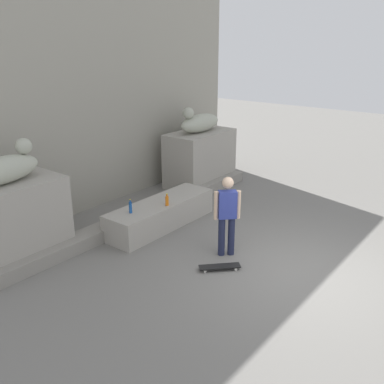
% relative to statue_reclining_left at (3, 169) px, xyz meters
% --- Properties ---
extents(ground_plane, '(40.00, 40.00, 0.00)m').
position_rel_statue_reclining_left_xyz_m(ground_plane, '(3.05, -4.62, -1.90)').
color(ground_plane, slate).
extents(facade_wall, '(10.77, 0.60, 6.53)m').
position_rel_statue_reclining_left_xyz_m(facade_wall, '(3.05, 1.30, 1.37)').
color(facade_wall, '#9B988A').
rests_on(facade_wall, ground_plane).
extents(pedestal_left, '(2.15, 1.17, 1.61)m').
position_rel_statue_reclining_left_xyz_m(pedestal_left, '(-0.04, -0.00, -1.09)').
color(pedestal_left, '#A39E93').
rests_on(pedestal_left, ground_plane).
extents(pedestal_right, '(2.15, 1.17, 1.61)m').
position_rel_statue_reclining_left_xyz_m(pedestal_right, '(6.13, -0.00, -1.09)').
color(pedestal_right, '#A39E93').
rests_on(pedestal_right, ground_plane).
extents(statue_reclining_left, '(1.65, 0.71, 0.78)m').
position_rel_statue_reclining_left_xyz_m(statue_reclining_left, '(0.00, 0.00, 0.00)').
color(statue_reclining_left, '#AEB29F').
rests_on(statue_reclining_left, pedestal_left).
extents(statue_reclining_right, '(1.60, 0.57, 0.78)m').
position_rel_statue_reclining_left_xyz_m(statue_reclining_right, '(6.09, -0.00, 0.00)').
color(statue_reclining_right, '#AEB29F').
rests_on(statue_reclining_right, pedestal_right).
extents(ledge_block, '(2.94, 0.87, 0.61)m').
position_rel_statue_reclining_left_xyz_m(ledge_block, '(3.05, -1.20, -1.59)').
color(ledge_block, '#A39E93').
rests_on(ledge_block, ground_plane).
extents(skater, '(0.41, 0.41, 1.67)m').
position_rel_statue_reclining_left_xyz_m(skater, '(2.79, -3.22, -0.97)').
color(skater, '#1E233F').
rests_on(skater, ground_plane).
extents(skateboard, '(0.72, 0.70, 0.08)m').
position_rel_statue_reclining_left_xyz_m(skateboard, '(2.19, -3.48, -1.83)').
color(skateboard, black).
rests_on(skateboard, ground_plane).
extents(bottle_orange, '(0.08, 0.08, 0.28)m').
position_rel_statue_reclining_left_xyz_m(bottle_orange, '(2.96, -1.47, -1.17)').
color(bottle_orange, orange).
rests_on(bottle_orange, ledge_block).
extents(bottle_blue, '(0.07, 0.07, 0.32)m').
position_rel_statue_reclining_left_xyz_m(bottle_blue, '(2.12, -1.15, -1.15)').
color(bottle_blue, '#194C99').
rests_on(bottle_blue, ledge_block).
extents(stair_step, '(8.31, 0.50, 0.28)m').
position_rel_statue_reclining_left_xyz_m(stair_step, '(3.05, -0.61, -1.76)').
color(stair_step, gray).
rests_on(stair_step, ground_plane).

